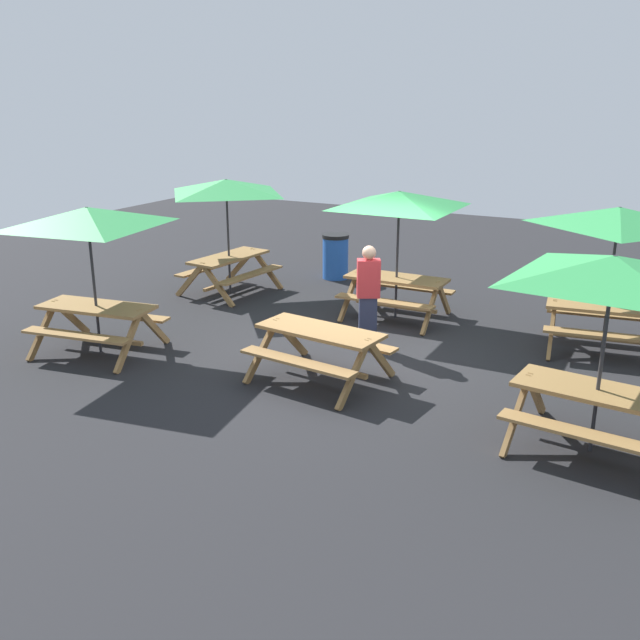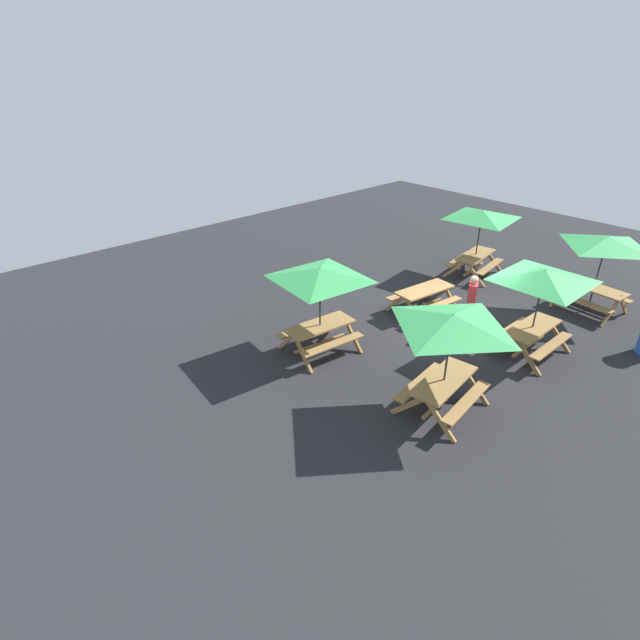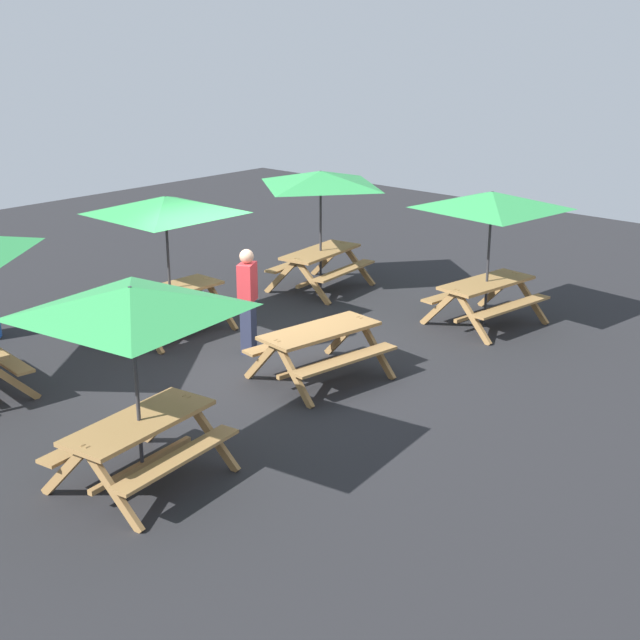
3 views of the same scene
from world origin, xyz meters
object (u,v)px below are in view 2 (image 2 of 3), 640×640
at_px(picnic_table_2, 320,280).
at_px(picnic_table_4, 605,247).
at_px(picnic_table_1, 424,295).
at_px(picnic_table_3, 451,328).
at_px(picnic_table_5, 543,282).
at_px(person_standing, 471,303).
at_px(picnic_table_0, 481,219).

xyz_separation_m(picnic_table_2, picnic_table_4, (7.52, -3.71, 0.00)).
height_order(picnic_table_1, picnic_table_2, picnic_table_2).
height_order(picnic_table_3, picnic_table_5, same).
distance_m(picnic_table_5, person_standing, 2.02).
bearing_deg(picnic_table_3, picnic_table_2, 87.25).
xyz_separation_m(picnic_table_1, picnic_table_4, (3.78, -3.27, 1.43)).
bearing_deg(picnic_table_3, person_standing, 16.92).
height_order(picnic_table_2, picnic_table_5, same).
relative_size(picnic_table_3, picnic_table_4, 1.00).
bearing_deg(picnic_table_2, picnic_table_0, 7.68).
height_order(picnic_table_0, picnic_table_3, same).
bearing_deg(picnic_table_1, picnic_table_3, -131.02).
bearing_deg(picnic_table_2, picnic_table_4, -19.72).
height_order(picnic_table_1, person_standing, person_standing).
bearing_deg(picnic_table_5, person_standing, 96.51).
bearing_deg(person_standing, picnic_table_3, 176.33).
height_order(picnic_table_3, person_standing, picnic_table_3).
xyz_separation_m(picnic_table_1, person_standing, (-0.05, -1.55, 0.32)).
height_order(picnic_table_0, picnic_table_4, same).
bearing_deg(picnic_table_1, picnic_table_0, 16.18).
relative_size(picnic_table_3, picnic_table_5, 0.83).
distance_m(picnic_table_3, picnic_table_4, 7.23).
relative_size(picnic_table_1, person_standing, 1.17).
distance_m(picnic_table_0, picnic_table_3, 7.97).
bearing_deg(picnic_table_3, picnic_table_5, -9.74).
distance_m(picnic_table_2, picnic_table_5, 5.34).
distance_m(picnic_table_2, picnic_table_3, 3.55).
distance_m(picnic_table_3, picnic_table_5, 3.58).
relative_size(picnic_table_1, picnic_table_3, 0.84).
relative_size(picnic_table_0, picnic_table_2, 1.00).
relative_size(picnic_table_4, person_standing, 1.40).
relative_size(picnic_table_2, person_standing, 1.68).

